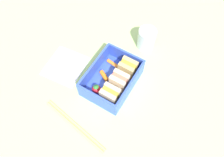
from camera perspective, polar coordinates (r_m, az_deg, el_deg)
ground_plane at (r=66.56cm, az=0.00°, el=-1.56°), size 120.00×120.00×2.00cm
bento_tray at (r=65.14cm, az=0.00°, el=-0.90°), size 16.85×12.54×1.20cm
bento_rim at (r=62.45cm, az=0.00°, el=0.44°), size 16.85×12.54×4.97cm
sandwich_left at (r=64.23cm, az=4.16°, el=2.79°), size 3.77×4.83×4.86cm
sandwich_center_left at (r=61.92cm, az=1.92°, el=-0.58°), size 3.77×4.83×4.86cm
sandwich_center at (r=59.95cm, az=-0.49°, el=-4.19°), size 3.77×4.83×4.86cm
carrot_stick_far_left at (r=66.97cm, az=0.56°, el=3.71°), size 1.78×5.18×1.09cm
carrot_stick_left at (r=64.67cm, az=-2.23°, el=0.56°), size 2.86×3.70×1.32cm
strawberry_far_left at (r=62.02cm, az=-4.14°, el=-2.71°), size 2.53×2.53×3.13cm
chopstick_pair at (r=61.12cm, az=-9.69°, el=-11.86°), size 4.88×21.30×0.70cm
drinking_glass at (r=71.38cm, az=8.96°, el=10.20°), size 5.60×5.60×7.12cm
folded_napkin at (r=70.03cm, az=-12.03°, el=3.24°), size 12.94×12.60×0.40cm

